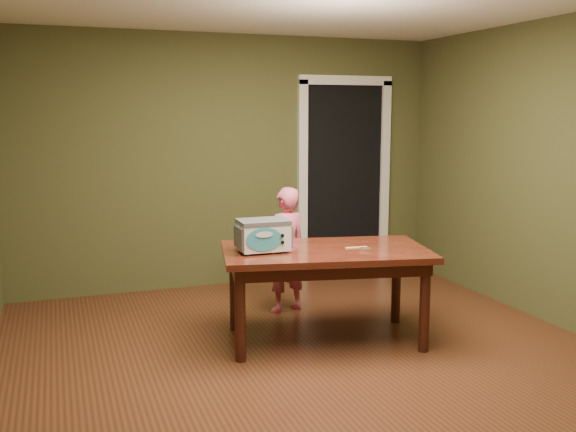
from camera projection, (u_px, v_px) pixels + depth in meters
The scene contains 8 objects.
floor at pixel (324, 369), 4.57m from camera, with size 5.00×5.00×0.00m, color #5A2D19.
room_shell at pixel (326, 128), 4.29m from camera, with size 4.52×5.02×2.61m.
doorway at pixel (333, 178), 7.41m from camera, with size 1.10×0.66×2.25m.
dining_table at pixel (325, 261), 5.05m from camera, with size 1.75×1.21×0.75m.
toy_oven at pixel (263, 234), 4.92m from camera, with size 0.41×0.28×0.25m.
baking_pan at pixel (365, 249), 4.97m from camera, with size 0.10×0.10×0.02m.
spatula at pixel (356, 247), 5.07m from camera, with size 0.18×0.03×0.01m, color #FAD96C.
child at pixel (286, 250), 5.82m from camera, with size 0.42×0.27×1.15m, color #E85F80.
Camera 1 is at (-1.72, -3.98, 1.82)m, focal length 40.00 mm.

